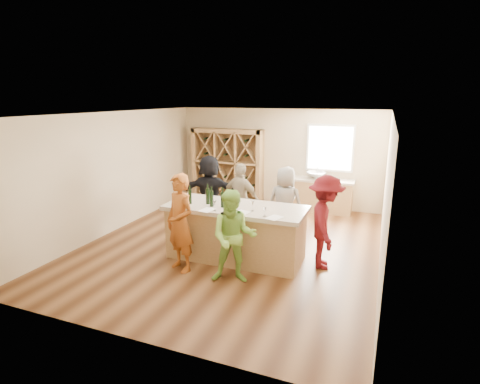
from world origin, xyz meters
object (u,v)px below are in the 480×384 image
(person_server, at_px, (325,222))
(person_far_mid, at_px, (241,199))
(wine_bottle_a, at_px, (190,197))
(wine_rack, at_px, (227,166))
(person_far_left, at_px, (210,192))
(wine_bottle_e, at_px, (223,200))
(sink, at_px, (316,175))
(person_far_right, at_px, (285,203))
(person_near_right, at_px, (234,237))
(wine_bottle_c, at_px, (208,196))
(tasting_counter_base, at_px, (236,234))
(person_near_left, at_px, (180,223))
(wine_bottle_d, at_px, (212,199))

(person_server, height_order, person_far_mid, person_server)
(person_far_mid, bearing_deg, wine_bottle_a, 83.67)
(wine_rack, distance_m, person_far_left, 2.46)
(wine_bottle_e, distance_m, person_far_mid, 1.52)
(sink, height_order, person_far_right, person_far_right)
(wine_rack, distance_m, person_near_right, 5.24)
(person_far_right, bearing_deg, wine_rack, -40.84)
(sink, relative_size, person_near_right, 0.33)
(wine_bottle_c, distance_m, wine_bottle_e, 0.37)
(sink, bearing_deg, wine_bottle_c, -110.63)
(wine_rack, distance_m, wine_bottle_a, 4.14)
(person_far_left, bearing_deg, wine_bottle_a, 92.17)
(wine_bottle_c, bearing_deg, wine_bottle_a, -161.16)
(sink, distance_m, wine_bottle_a, 4.35)
(tasting_counter_base, xyz_separation_m, person_far_right, (0.63, 1.39, 0.33))
(person_near_left, bearing_deg, wine_bottle_e, 74.93)
(sink, height_order, person_far_mid, person_far_mid)
(person_far_right, bearing_deg, person_near_left, 62.52)
(tasting_counter_base, bearing_deg, wine_bottle_c, -173.60)
(wine_bottle_c, height_order, person_far_mid, person_far_mid)
(tasting_counter_base, distance_m, wine_bottle_e, 0.77)
(person_far_mid, relative_size, person_far_left, 0.93)
(wine_rack, distance_m, person_far_right, 3.49)
(wine_bottle_c, relative_size, person_far_right, 0.19)
(wine_bottle_c, bearing_deg, person_far_mid, 82.73)
(wine_bottle_e, distance_m, person_far_left, 1.97)
(wine_bottle_a, height_order, person_server, person_server)
(sink, height_order, wine_bottle_e, wine_bottle_e)
(wine_rack, distance_m, wine_bottle_d, 4.29)
(wine_bottle_e, bearing_deg, person_near_right, -54.67)
(wine_bottle_a, height_order, wine_bottle_e, wine_bottle_e)
(wine_rack, bearing_deg, person_far_mid, -60.97)
(person_near_right, distance_m, person_far_left, 2.86)
(wine_bottle_e, relative_size, person_far_mid, 0.18)
(tasting_counter_base, relative_size, wine_bottle_a, 9.24)
(person_near_left, xyz_separation_m, person_far_left, (-0.51, 2.30, -0.01))
(person_near_left, bearing_deg, wine_bottle_a, 126.74)
(tasting_counter_base, bearing_deg, wine_bottle_e, -141.26)
(wine_rack, height_order, wine_bottle_d, wine_rack)
(wine_rack, distance_m, person_far_mid, 2.94)
(wine_bottle_d, bearing_deg, wine_bottle_a, 177.82)
(tasting_counter_base, bearing_deg, person_near_right, -70.15)
(person_near_right, xyz_separation_m, person_far_left, (-1.59, 2.38, 0.08))
(tasting_counter_base, xyz_separation_m, wine_bottle_a, (-0.90, -0.18, 0.72))
(person_far_mid, distance_m, person_far_left, 0.89)
(person_near_left, xyz_separation_m, person_far_right, (1.38, 2.22, -0.08))
(person_far_mid, bearing_deg, sink, -104.48)
(wine_bottle_e, distance_m, person_far_right, 1.81)
(tasting_counter_base, xyz_separation_m, person_far_left, (-1.26, 1.47, 0.40))
(person_far_right, bearing_deg, person_near_right, 87.00)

